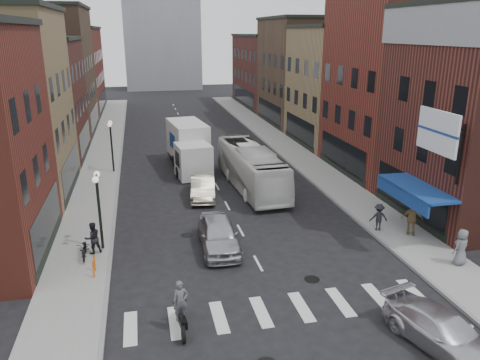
{
  "coord_description": "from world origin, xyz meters",
  "views": [
    {
      "loc": [
        -5.15,
        -18.64,
        10.71
      ],
      "look_at": [
        0.11,
        5.65,
        2.77
      ],
      "focal_mm": 35.0,
      "sensor_mm": 36.0,
      "label": 1
    }
  ],
  "objects_px": {
    "sedan_left_far": "(203,187)",
    "ped_right_a": "(379,217)",
    "box_truck": "(189,147)",
    "billboard_sign": "(439,133)",
    "parked_bicycle": "(85,249)",
    "ped_left_solo": "(93,238)",
    "streetlamp_near": "(98,197)",
    "streetlamp_far": "(111,137)",
    "bike_rack": "(94,266)",
    "ped_right_c": "(461,247)",
    "transit_bus": "(251,167)",
    "curb_car": "(442,331)",
    "sedan_left_near": "(218,234)",
    "motorcycle_rider": "(181,308)",
    "ped_right_b": "(412,219)"
  },
  "relations": [
    {
      "from": "sedan_left_far",
      "to": "ped_right_a",
      "type": "height_order",
      "value": "ped_right_a"
    },
    {
      "from": "ped_right_a",
      "to": "box_truck",
      "type": "bearing_deg",
      "value": -50.34
    },
    {
      "from": "billboard_sign",
      "to": "sedan_left_far",
      "type": "xyz_separation_m",
      "value": [
        -9.88,
        10.38,
        -5.4
      ]
    },
    {
      "from": "sedan_left_far",
      "to": "parked_bicycle",
      "type": "xyz_separation_m",
      "value": [
        -6.89,
        -7.73,
        -0.15
      ]
    },
    {
      "from": "ped_left_solo",
      "to": "billboard_sign",
      "type": "bearing_deg",
      "value": 144.92
    },
    {
      "from": "streetlamp_near",
      "to": "ped_left_solo",
      "type": "bearing_deg",
      "value": -130.07
    },
    {
      "from": "billboard_sign",
      "to": "streetlamp_near",
      "type": "bearing_deg",
      "value": 167.65
    },
    {
      "from": "parked_bicycle",
      "to": "streetlamp_far",
      "type": "bearing_deg",
      "value": 85.36
    },
    {
      "from": "bike_rack",
      "to": "ped_left_solo",
      "type": "height_order",
      "value": "ped_left_solo"
    },
    {
      "from": "ped_left_solo",
      "to": "bike_rack",
      "type": "bearing_deg",
      "value": 70.45
    },
    {
      "from": "streetlamp_far",
      "to": "bike_rack",
      "type": "relative_size",
      "value": 5.14
    },
    {
      "from": "billboard_sign",
      "to": "ped_right_c",
      "type": "relative_size",
      "value": 2.09
    },
    {
      "from": "streetlamp_far",
      "to": "ped_left_solo",
      "type": "bearing_deg",
      "value": -91.57
    },
    {
      "from": "box_truck",
      "to": "sedan_left_far",
      "type": "distance_m",
      "value": 7.31
    },
    {
      "from": "ped_right_c",
      "to": "billboard_sign",
      "type": "bearing_deg",
      "value": -87.13
    },
    {
      "from": "box_truck",
      "to": "parked_bicycle",
      "type": "bearing_deg",
      "value": -121.69
    },
    {
      "from": "transit_bus",
      "to": "curb_car",
      "type": "bearing_deg",
      "value": -85.44
    },
    {
      "from": "box_truck",
      "to": "parked_bicycle",
      "type": "xyz_separation_m",
      "value": [
        -6.8,
        -14.97,
        -1.19
      ]
    },
    {
      "from": "transit_bus",
      "to": "bike_rack",
      "type": "bearing_deg",
      "value": -134.94
    },
    {
      "from": "transit_bus",
      "to": "ped_left_solo",
      "type": "relative_size",
      "value": 6.57
    },
    {
      "from": "parked_bicycle",
      "to": "ped_right_c",
      "type": "relative_size",
      "value": 0.94
    },
    {
      "from": "transit_bus",
      "to": "billboard_sign",
      "type": "bearing_deg",
      "value": -64.79
    },
    {
      "from": "streetlamp_far",
      "to": "bike_rack",
      "type": "distance_m",
      "value": 16.87
    },
    {
      "from": "sedan_left_near",
      "to": "box_truck",
      "type": "bearing_deg",
      "value": 91.2
    },
    {
      "from": "sedan_left_far",
      "to": "ped_left_solo",
      "type": "xyz_separation_m",
      "value": [
        -6.5,
        -7.35,
        0.23
      ]
    },
    {
      "from": "streetlamp_far",
      "to": "transit_bus",
      "type": "xyz_separation_m",
      "value": [
        9.74,
        -5.73,
        -1.42
      ]
    },
    {
      "from": "ped_right_a",
      "to": "ped_right_c",
      "type": "height_order",
      "value": "ped_right_c"
    },
    {
      "from": "motorcycle_rider",
      "to": "sedan_left_near",
      "type": "xyz_separation_m",
      "value": [
        2.53,
        6.57,
        -0.17
      ]
    },
    {
      "from": "billboard_sign",
      "to": "ped_left_solo",
      "type": "relative_size",
      "value": 2.27
    },
    {
      "from": "bike_rack",
      "to": "sedan_left_near",
      "type": "bearing_deg",
      "value": 15.79
    },
    {
      "from": "parked_bicycle",
      "to": "box_truck",
      "type": "bearing_deg",
      "value": 63.95
    },
    {
      "from": "box_truck",
      "to": "sedan_left_far",
      "type": "bearing_deg",
      "value": -96.56
    },
    {
      "from": "streetlamp_near",
      "to": "billboard_sign",
      "type": "bearing_deg",
      "value": -12.35
    },
    {
      "from": "box_truck",
      "to": "motorcycle_rider",
      "type": "distance_m",
      "value": 21.87
    },
    {
      "from": "streetlamp_far",
      "to": "box_truck",
      "type": "xyz_separation_m",
      "value": [
        6.02,
        0.12,
        -1.13
      ]
    },
    {
      "from": "streetlamp_near",
      "to": "ped_right_c",
      "type": "relative_size",
      "value": 2.32
    },
    {
      "from": "streetlamp_near",
      "to": "ped_right_a",
      "type": "xyz_separation_m",
      "value": [
        14.8,
        -0.88,
        -2.0
      ]
    },
    {
      "from": "billboard_sign",
      "to": "parked_bicycle",
      "type": "bearing_deg",
      "value": 171.03
    },
    {
      "from": "streetlamp_far",
      "to": "ped_right_b",
      "type": "bearing_deg",
      "value": -44.35
    },
    {
      "from": "billboard_sign",
      "to": "ped_right_c",
      "type": "height_order",
      "value": "billboard_sign"
    },
    {
      "from": "sedan_left_far",
      "to": "ped_right_c",
      "type": "distance_m",
      "value": 16.15
    },
    {
      "from": "ped_left_solo",
      "to": "ped_right_b",
      "type": "height_order",
      "value": "ped_right_b"
    },
    {
      "from": "ped_right_b",
      "to": "ped_right_c",
      "type": "bearing_deg",
      "value": 126.82
    },
    {
      "from": "billboard_sign",
      "to": "ped_left_solo",
      "type": "distance_m",
      "value": 17.44
    },
    {
      "from": "ped_right_b",
      "to": "streetlamp_far",
      "type": "bearing_deg",
      "value": -14.21
    },
    {
      "from": "ped_right_a",
      "to": "parked_bicycle",
      "type": "bearing_deg",
      "value": 9.21
    },
    {
      "from": "ped_right_b",
      "to": "ped_right_c",
      "type": "relative_size",
      "value": 1.06
    },
    {
      "from": "ped_left_solo",
      "to": "ped_right_c",
      "type": "height_order",
      "value": "ped_right_c"
    },
    {
      "from": "ped_left_solo",
      "to": "streetlamp_near",
      "type": "bearing_deg",
      "value": -154.67
    },
    {
      "from": "billboard_sign",
      "to": "box_truck",
      "type": "height_order",
      "value": "billboard_sign"
    }
  ]
}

